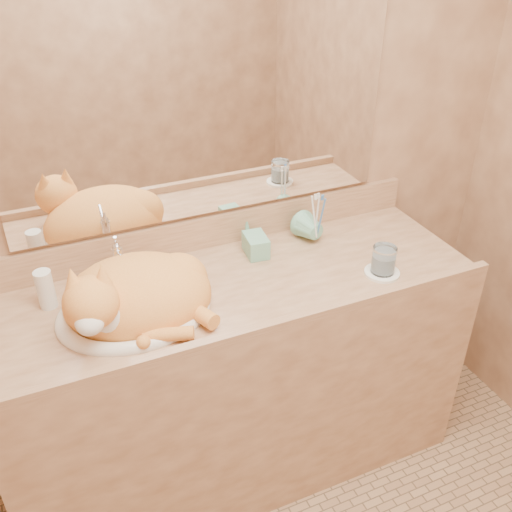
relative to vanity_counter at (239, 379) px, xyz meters
name	(u,v)px	position (x,y,z in m)	size (l,w,h in m)	color
wall_back	(203,139)	(0.00, 0.28, 0.82)	(2.40, 0.02, 2.50)	brown
vanity_counter	(239,379)	(0.00, 0.00, 0.00)	(1.60, 0.55, 0.85)	brown
mirror	(202,98)	(0.00, 0.26, 0.97)	(1.30, 0.02, 0.80)	white
sink_basin	(132,294)	(-0.34, -0.02, 0.50)	(0.46, 0.38, 0.14)	white
faucet	(119,263)	(-0.34, 0.16, 0.50)	(0.04, 0.11, 0.16)	white
cat	(133,294)	(-0.34, -0.03, 0.50)	(0.45, 0.37, 0.25)	orange
soap_dispenser	(261,242)	(0.13, 0.09, 0.51)	(0.07, 0.08, 0.16)	#71B69A
toothbrush_cup	(317,234)	(0.36, 0.11, 0.47)	(0.10, 0.10, 0.09)	#71B69A
toothbrushes	(318,215)	(0.36, 0.11, 0.55)	(0.03, 0.03, 0.20)	white
saucer	(382,273)	(0.47, -0.14, 0.43)	(0.12, 0.12, 0.01)	white
water_glass	(384,260)	(0.47, -0.14, 0.48)	(0.08, 0.08, 0.09)	white
lotion_bottle	(46,289)	(-0.57, 0.12, 0.49)	(0.05, 0.05, 0.13)	white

